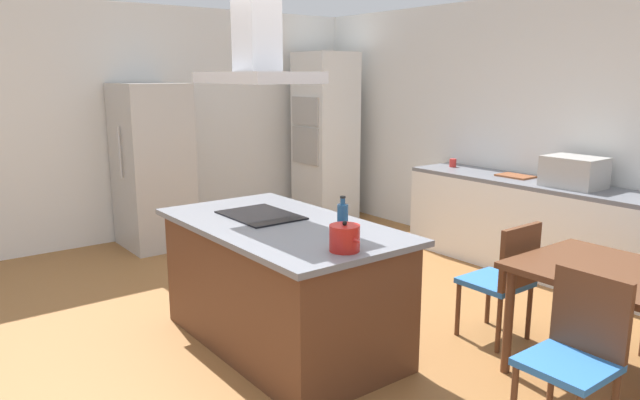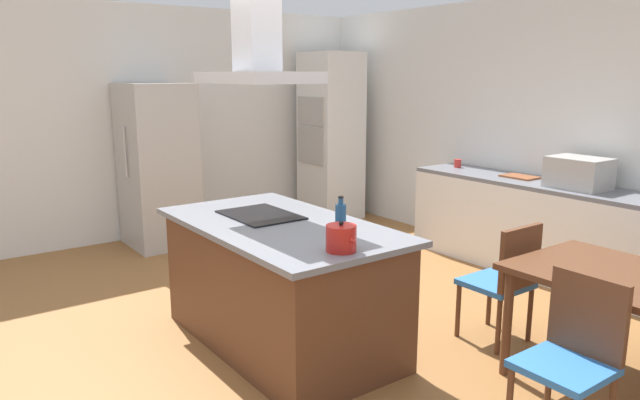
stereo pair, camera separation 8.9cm
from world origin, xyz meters
The scene contains 17 objects.
ground centered at (0.00, 1.50, 0.00)m, with size 16.00×16.00×0.00m, color #936033.
wall_back centered at (0.00, 3.25, 1.35)m, with size 7.20×0.10×2.70m, color white.
wall_left centered at (-3.45, 1.00, 1.35)m, with size 0.10×8.80×2.70m, color white.
kitchen_island centered at (0.00, 0.00, 0.45)m, with size 1.90×1.05×0.90m.
cooktop centered at (-0.26, 0.00, 0.91)m, with size 0.60×0.44×0.01m, color black.
tea_kettle centered at (0.78, -0.07, 0.98)m, with size 0.23×0.18×0.18m.
olive_oil_bottle centered at (0.50, 0.15, 1.01)m, with size 0.07×0.07×0.25m.
back_counter centered at (0.14, 2.88, 0.45)m, with size 2.70×0.62×0.90m.
countertop_microwave centered at (0.51, 2.88, 1.04)m, with size 0.50×0.38×0.28m, color #B2AFAA.
coffee_mug_red centered at (-0.95, 2.94, 0.95)m, with size 0.08×0.08×0.09m, color red.
cutting_board centered at (-0.13, 2.93, 0.91)m, with size 0.34×0.24×0.02m, color brown.
wall_oven_stack centered at (-2.90, 2.65, 1.10)m, with size 0.70×0.66×2.20m.
refrigerator centered at (-2.98, 0.27, 0.91)m, with size 0.80×0.73×1.82m.
dining_table centered at (1.86, 1.30, 0.67)m, with size 1.40×0.90×0.75m.
chair_facing_island centered at (1.86, 0.63, 0.51)m, with size 0.42×0.42×0.89m.
chair_at_left_end centered at (0.94, 1.30, 0.51)m, with size 0.42×0.42×0.89m.
range_hood centered at (-0.26, 0.00, 2.10)m, with size 0.90×0.55×0.78m.
Camera 1 is at (3.31, -2.18, 1.91)m, focal length 32.99 mm.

